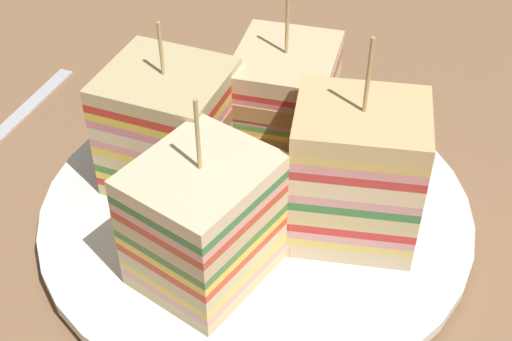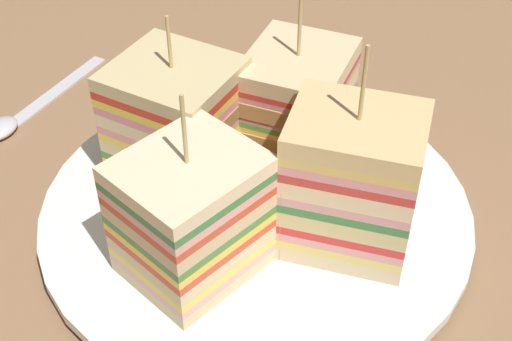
{
  "view_description": "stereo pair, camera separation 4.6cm",
  "coord_description": "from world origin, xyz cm",
  "px_view_note": "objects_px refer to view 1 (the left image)",
  "views": [
    {
      "loc": [
        -5.3,
        34.19,
        34.56
      ],
      "look_at": [
        0.0,
        0.0,
        4.52
      ],
      "focal_mm": 49.71,
      "sensor_mm": 36.0,
      "label": 1
    },
    {
      "loc": [
        -9.77,
        33.2,
        34.56
      ],
      "look_at": [
        0.0,
        0.0,
        4.52
      ],
      "focal_mm": 49.71,
      "sensor_mm": 36.0,
      "label": 2
    }
  ],
  "objects_px": {
    "sandwich_wedge_1": "(170,128)",
    "sandwich_wedge_3": "(355,174)",
    "sandwich_wedge_2": "(204,221)",
    "plate": "(256,210)",
    "sandwich_wedge_0": "(284,103)",
    "chip_pile": "(269,186)"
  },
  "relations": [
    {
      "from": "plate",
      "to": "sandwich_wedge_0",
      "type": "relative_size",
      "value": 2.24
    },
    {
      "from": "sandwich_wedge_0",
      "to": "sandwich_wedge_2",
      "type": "xyz_separation_m",
      "value": [
        0.03,
        0.12,
        0.0
      ]
    },
    {
      "from": "sandwich_wedge_1",
      "to": "sandwich_wedge_2",
      "type": "relative_size",
      "value": 0.96
    },
    {
      "from": "plate",
      "to": "sandwich_wedge_1",
      "type": "xyz_separation_m",
      "value": [
        0.06,
        -0.02,
        0.05
      ]
    },
    {
      "from": "sandwich_wedge_2",
      "to": "sandwich_wedge_1",
      "type": "bearing_deg",
      "value": 54.54
    },
    {
      "from": "sandwich_wedge_0",
      "to": "sandwich_wedge_3",
      "type": "distance_m",
      "value": 0.09
    },
    {
      "from": "sandwich_wedge_1",
      "to": "sandwich_wedge_3",
      "type": "bearing_deg",
      "value": -2.11
    },
    {
      "from": "sandwich_wedge_0",
      "to": "sandwich_wedge_1",
      "type": "bearing_deg",
      "value": -52.75
    },
    {
      "from": "sandwich_wedge_1",
      "to": "sandwich_wedge_0",
      "type": "bearing_deg",
      "value": 44.06
    },
    {
      "from": "plate",
      "to": "sandwich_wedge_1",
      "type": "height_order",
      "value": "sandwich_wedge_1"
    },
    {
      "from": "sandwich_wedge_0",
      "to": "sandwich_wedge_1",
      "type": "distance_m",
      "value": 0.08
    },
    {
      "from": "sandwich_wedge_0",
      "to": "sandwich_wedge_3",
      "type": "height_order",
      "value": "sandwich_wedge_3"
    },
    {
      "from": "plate",
      "to": "sandwich_wedge_0",
      "type": "xyz_separation_m",
      "value": [
        -0.01,
        -0.06,
        0.05
      ]
    },
    {
      "from": "plate",
      "to": "sandwich_wedge_3",
      "type": "relative_size",
      "value": 2.05
    },
    {
      "from": "plate",
      "to": "chip_pile",
      "type": "xyz_separation_m",
      "value": [
        -0.01,
        -0.01,
        0.02
      ]
    },
    {
      "from": "sandwich_wedge_2",
      "to": "sandwich_wedge_0",
      "type": "bearing_deg",
      "value": 13.82
    },
    {
      "from": "sandwich_wedge_0",
      "to": "sandwich_wedge_1",
      "type": "relative_size",
      "value": 1.06
    },
    {
      "from": "chip_pile",
      "to": "sandwich_wedge_0",
      "type": "bearing_deg",
      "value": -92.53
    },
    {
      "from": "sandwich_wedge_2",
      "to": "plate",
      "type": "bearing_deg",
      "value": 9.07
    },
    {
      "from": "sandwich_wedge_2",
      "to": "sandwich_wedge_3",
      "type": "height_order",
      "value": "sandwich_wedge_3"
    },
    {
      "from": "chip_pile",
      "to": "plate",
      "type": "bearing_deg",
      "value": 32.99
    },
    {
      "from": "sandwich_wedge_2",
      "to": "chip_pile",
      "type": "height_order",
      "value": "sandwich_wedge_2"
    }
  ]
}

